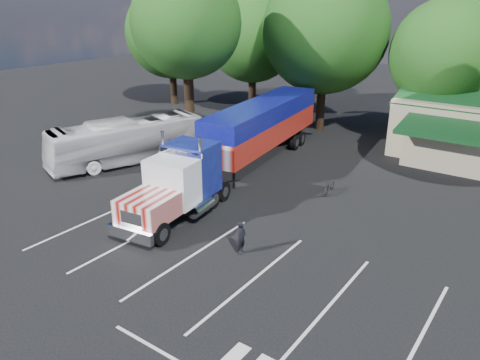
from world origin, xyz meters
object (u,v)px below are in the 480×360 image
Objects in this scene: semi_truck at (245,136)px; silver_sedan at (470,154)px; woman at (241,238)px; bicycle at (330,186)px; tour_bus at (128,141)px.

silver_sedan is (11.31, 10.12, -1.71)m from semi_truck.
semi_truck is at bearing 154.08° from silver_sedan.
woman is 19.35m from silver_sedan.
tour_bus is (-13.46, -2.94, 1.05)m from bicycle.
woman is at bearing -3.47° from tour_bus.
tour_bus is 2.60× the size of silver_sedan.
silver_sedan reaches higher than bicycle.
semi_truck is 15.28m from silver_sedan.
woman is at bearing -174.57° from silver_sedan.
tour_bus is at bearing 146.90° from silver_sedan.
bicycle is at bearing 31.35° from tour_bus.
semi_truck is 6.23m from bicycle.
semi_truck is 1.91× the size of tour_bus.
silver_sedan is at bearing 34.47° from semi_truck.
tour_bus is (-13.26, 5.49, 0.71)m from woman.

